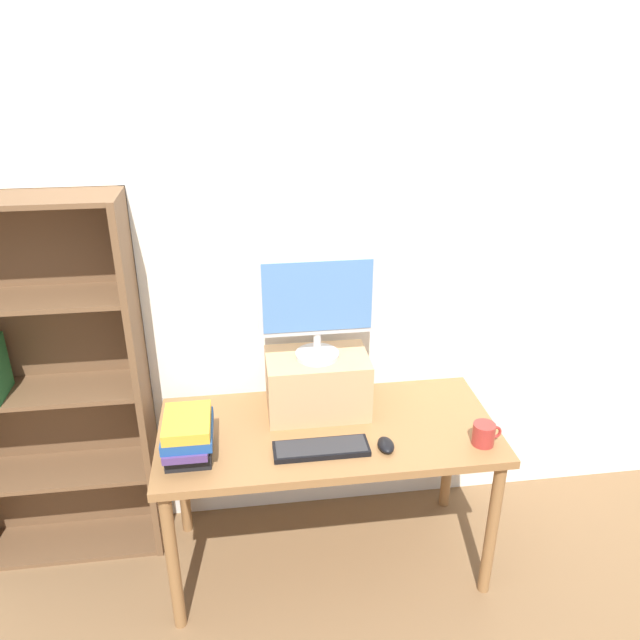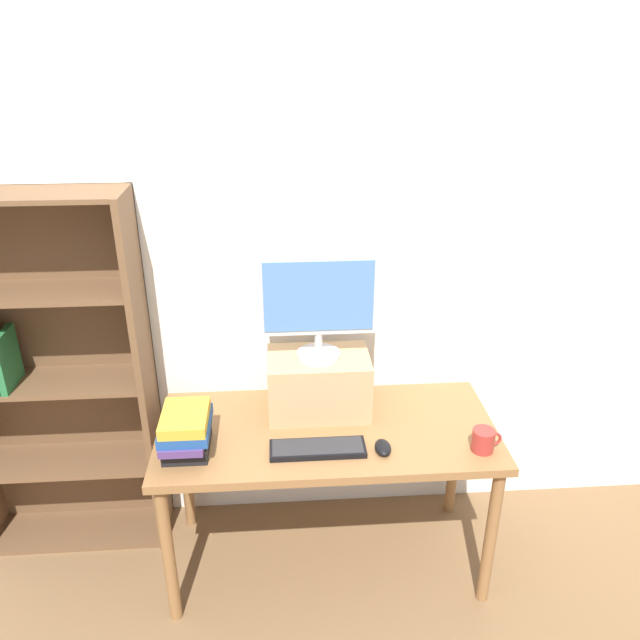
{
  "view_description": "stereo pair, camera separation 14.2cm",
  "coord_description": "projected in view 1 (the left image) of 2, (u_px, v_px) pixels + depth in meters",
  "views": [
    {
      "loc": [
        -0.33,
        -2.15,
        2.23
      ],
      "look_at": [
        -0.03,
        0.06,
        1.2
      ],
      "focal_mm": 35.0,
      "sensor_mm": 36.0,
      "label": 1
    },
    {
      "loc": [
        -0.19,
        -2.16,
        2.23
      ],
      "look_at": [
        -0.03,
        0.06,
        1.2
      ],
      "focal_mm": 35.0,
      "sensor_mm": 36.0,
      "label": 2
    }
  ],
  "objects": [
    {
      "name": "computer_mouse",
      "position": [
        386.0,
        445.0,
        2.47
      ],
      "size": [
        0.06,
        0.1,
        0.04
      ],
      "color": "black",
      "rests_on": "desk"
    },
    {
      "name": "keyboard",
      "position": [
        321.0,
        449.0,
        2.45
      ],
      "size": [
        0.38,
        0.12,
        0.02
      ],
      "color": "black",
      "rests_on": "desk"
    },
    {
      "name": "desk",
      "position": [
        328.0,
        443.0,
        2.64
      ],
      "size": [
        1.41,
        0.65,
        0.73
      ],
      "color": "olive",
      "rests_on": "ground_plane"
    },
    {
      "name": "ground_plane",
      "position": [
        327.0,
        557.0,
        2.91
      ],
      "size": [
        12.0,
        12.0,
        0.0
      ],
      "primitive_type": "plane",
      "color": "brown"
    },
    {
      "name": "computer_monitor",
      "position": [
        317.0,
        302.0,
        2.51
      ],
      "size": [
        0.48,
        0.18,
        0.45
      ],
      "color": "#B7B7BA",
      "rests_on": "riser_box"
    },
    {
      "name": "back_wall",
      "position": [
        314.0,
        263.0,
        2.75
      ],
      "size": [
        7.0,
        0.08,
        2.6
      ],
      "color": "silver",
      "rests_on": "ground_plane"
    },
    {
      "name": "book_stack",
      "position": [
        188.0,
        436.0,
        2.39
      ],
      "size": [
        0.19,
        0.27,
        0.18
      ],
      "color": "black",
      "rests_on": "desk"
    },
    {
      "name": "bookshelf_unit",
      "position": [
        37.0,
        387.0,
        2.65
      ],
      "size": [
        0.84,
        0.28,
        1.68
      ],
      "color": "brown",
      "rests_on": "ground_plane"
    },
    {
      "name": "riser_box",
      "position": [
        317.0,
        383.0,
        2.68
      ],
      "size": [
        0.43,
        0.28,
        0.26
      ],
      "color": "tan",
      "rests_on": "desk"
    },
    {
      "name": "coffee_mug",
      "position": [
        484.0,
        434.0,
        2.48
      ],
      "size": [
        0.12,
        0.09,
        0.09
      ],
      "color": "#9E2D28",
      "rests_on": "desk"
    }
  ]
}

